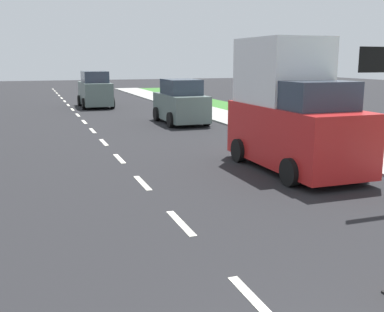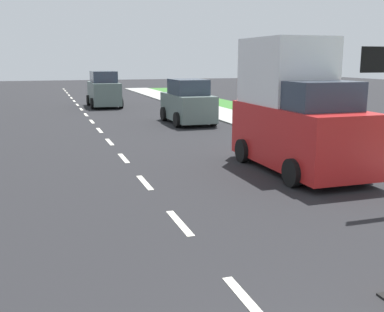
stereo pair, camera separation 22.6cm
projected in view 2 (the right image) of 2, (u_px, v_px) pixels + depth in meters
The scene contains 6 objects.
ground_plane at pixel (91, 121), 22.76m from camera, with size 96.00×96.00×0.00m, color black.
sidewalk_right at pixel (358, 154), 14.70m from camera, with size 2.40×72.00×0.14m, color #9E9E99.
lane_center_line at pixel (83, 112), 26.67m from camera, with size 0.14×46.40×0.01m.
delivery_truck at pixel (295, 111), 12.44m from camera, with size 2.16×4.60×3.54m.
car_parked_far at pixel (188, 103), 21.72m from camera, with size 1.92×3.82×2.06m.
car_outgoing_far at pixel (104, 90), 29.34m from camera, with size 1.94×3.96×2.25m.
Camera 2 is at (-2.28, -2.06, 2.95)m, focal length 43.32 mm.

